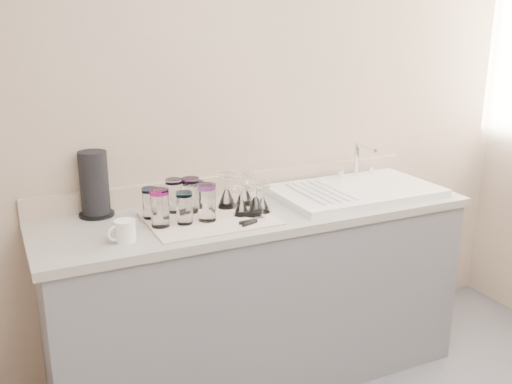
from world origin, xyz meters
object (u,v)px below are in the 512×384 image
tumbler_purple (191,195)px  tumbler_magenta (160,208)px  paper_towel_roll (94,185)px  tumbler_extra (197,194)px  goblet_front_left (242,206)px  tumbler_blue (184,208)px  tumbler_lavender (207,202)px  tumbler_cyan (174,195)px  sink_unit (356,190)px  white_mug (124,231)px  goblet_front_right (263,203)px  tumbler_teal (150,203)px  goblet_back_right (245,194)px  can_opener (253,221)px  goblet_extra (256,204)px  goblet_back_left (227,196)px

tumbler_purple → tumbler_magenta: bearing=-144.7°
tumbler_magenta → paper_towel_roll: paper_towel_roll is taller
tumbler_extra → goblet_front_left: bearing=-53.2°
tumbler_purple → paper_towel_roll: (-0.40, 0.15, 0.06)m
tumbler_blue → tumbler_lavender: 0.10m
goblet_front_left → paper_towel_roll: 0.67m
tumbler_cyan → tumbler_extra: (0.12, 0.02, -0.01)m
sink_unit → tumbler_extra: (-0.81, 0.12, 0.05)m
white_mug → goblet_front_right: bearing=6.3°
tumbler_blue → goblet_front_right: size_ratio=1.11×
tumbler_teal → paper_towel_roll: size_ratio=0.46×
white_mug → paper_towel_roll: (-0.04, 0.37, 0.10)m
tumbler_lavender → goblet_front_right: 0.27m
goblet_front_right → paper_towel_roll: 0.76m
goblet_front_left → tumbler_lavender: bearing=179.8°
tumbler_extra → goblet_back_right: goblet_back_right is taller
goblet_front_right → can_opener: goblet_front_right is taller
tumbler_magenta → goblet_front_left: (0.37, -0.01, -0.04)m
tumbler_teal → goblet_extra: goblet_extra is taller
tumbler_purple → goblet_extra: size_ratio=1.01×
goblet_back_right → goblet_extra: size_ratio=0.97×
tumbler_lavender → can_opener: bearing=-35.6°
goblet_front_left → tumbler_cyan: bearing=146.0°
goblet_front_right → white_mug: bearing=-173.7°
sink_unit → goblet_front_right: (-0.57, -0.08, 0.03)m
tumbler_extra → paper_towel_roll: paper_towel_roll is taller
sink_unit → paper_towel_roll: bearing=170.0°
tumbler_lavender → paper_towel_roll: 0.52m
tumbler_purple → paper_towel_roll: bearing=159.1°
goblet_front_left → sink_unit: bearing=6.3°
sink_unit → goblet_back_right: size_ratio=5.36×
tumbler_magenta → can_opener: 0.40m
tumbler_lavender → goblet_front_left: bearing=-0.2°
goblet_extra → white_mug: bearing=-175.8°
sink_unit → tumbler_blue: 0.94m
can_opener → tumbler_purple: bearing=126.0°
goblet_front_right → tumbler_teal: bearing=163.6°
tumbler_teal → goblet_front_left: (0.38, -0.14, -0.03)m
sink_unit → tumbler_purple: size_ratio=5.15×
goblet_extra → white_mug: 0.60m
tumbler_blue → paper_towel_roll: paper_towel_roll is taller
sink_unit → tumbler_lavender: 0.84m
tumbler_purple → tumbler_cyan: bearing=156.2°
tumbler_teal → goblet_back_right: bearing=0.2°
tumbler_teal → tumbler_magenta: tumbler_magenta is taller
tumbler_magenta → goblet_extra: size_ratio=1.03×
tumbler_blue → goblet_back_left: size_ratio=0.89×
tumbler_cyan → goblet_back_right: tumbler_cyan is taller
tumbler_teal → can_opener: (0.38, -0.26, -0.06)m
can_opener → white_mug: size_ratio=1.01×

